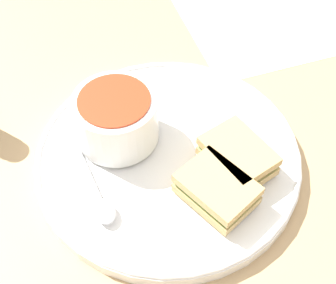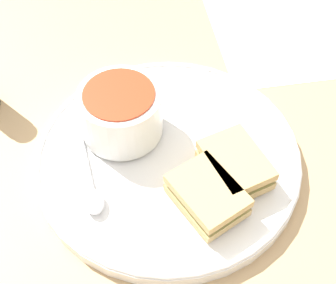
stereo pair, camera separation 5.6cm
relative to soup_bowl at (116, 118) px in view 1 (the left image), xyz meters
name	(u,v)px [view 1 (the left image)]	position (x,y,z in m)	size (l,w,h in m)	color
ground_plane	(168,161)	(-0.05, -0.04, -0.05)	(2.40, 2.40, 0.00)	tan
plate	(168,156)	(-0.05, -0.04, -0.04)	(0.33, 0.33, 0.02)	white
soup_bowl	(116,118)	(0.00, 0.00, 0.00)	(0.10, 0.10, 0.07)	white
spoon	(102,205)	(-0.08, 0.06, -0.03)	(0.12, 0.03, 0.01)	silver
sandwich_half_near	(217,189)	(-0.14, -0.05, -0.02)	(0.09, 0.08, 0.03)	tan
sandwich_half_far	(238,156)	(-0.11, -0.10, -0.02)	(0.09, 0.07, 0.03)	tan
menu_sheet	(273,20)	(0.10, -0.34, -0.05)	(0.28, 0.33, 0.00)	white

